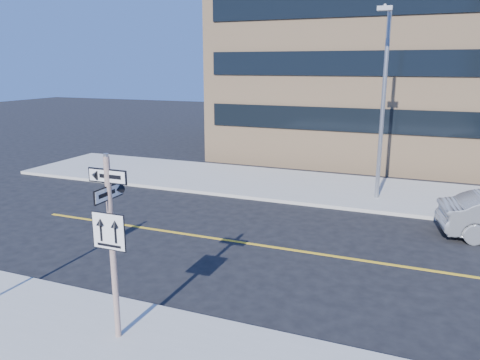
% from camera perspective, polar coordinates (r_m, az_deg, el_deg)
% --- Properties ---
extents(ground, '(120.00, 120.00, 0.00)m').
position_cam_1_polar(ground, '(12.99, -7.84, -13.38)').
color(ground, black).
rests_on(ground, ground).
extents(sign_pole, '(0.92, 0.92, 4.06)m').
position_cam_1_polar(sign_pole, '(10.11, -15.41, -6.82)').
color(sign_pole, beige).
rests_on(sign_pole, near_sidewalk).
extents(streetlight_a, '(0.55, 2.25, 8.00)m').
position_cam_1_polar(streetlight_a, '(20.83, 17.07, 10.06)').
color(streetlight_a, gray).
rests_on(streetlight_a, far_sidewalk).
extents(building_brick, '(18.00, 18.00, 18.00)m').
position_cam_1_polar(building_brick, '(35.30, 16.49, 18.33)').
color(building_brick, tan).
rests_on(building_brick, ground).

